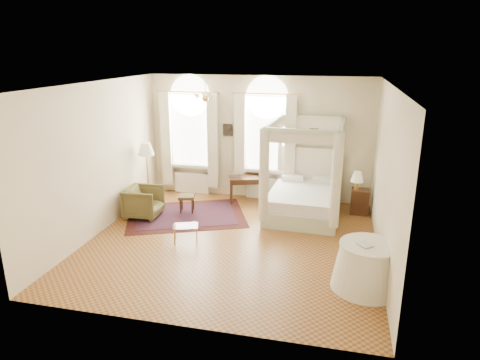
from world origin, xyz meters
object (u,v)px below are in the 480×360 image
object	(u,v)px
writing_desk	(246,181)
side_table	(367,266)
coffee_table	(185,227)
stool	(187,198)
armchair	(144,202)
floor_lamp	(146,152)
nightstand	(360,201)
canopy_bed	(304,195)

from	to	relation	value
writing_desk	side_table	world-z (taller)	side_table
coffee_table	side_table	distance (m)	3.80
stool	armchair	size ratio (longest dim) A/B	0.56
writing_desk	stool	world-z (taller)	writing_desk
writing_desk	floor_lamp	distance (m)	2.72
nightstand	stool	bearing A→B (deg)	-168.03
coffee_table	floor_lamp	size ratio (longest dim) A/B	0.38
stool	coffee_table	xyz separation A→B (m)	(0.57, -1.65, -0.04)
coffee_table	floor_lamp	distance (m)	2.83
coffee_table	canopy_bed	bearing A→B (deg)	41.63
armchair	coffee_table	distance (m)	1.86
canopy_bed	floor_lamp	size ratio (longest dim) A/B	1.41
floor_lamp	canopy_bed	bearing A→B (deg)	1.36
canopy_bed	nightstand	size ratio (longest dim) A/B	3.74
nightstand	coffee_table	bearing A→B (deg)	-145.16
nightstand	floor_lamp	xyz separation A→B (m)	(-5.40, -0.59, 1.10)
side_table	canopy_bed	bearing A→B (deg)	113.65
stool	armchair	bearing A→B (deg)	-149.65
canopy_bed	side_table	world-z (taller)	canopy_bed
armchair	stool	bearing A→B (deg)	-62.07
nightstand	coffee_table	distance (m)	4.46
nightstand	armchair	world-z (taller)	armchair
coffee_table	floor_lamp	world-z (taller)	floor_lamp
nightstand	armchair	bearing A→B (deg)	-164.45
nightstand	stool	distance (m)	4.32
writing_desk	floor_lamp	xyz separation A→B (m)	(-2.47, -0.78, 0.82)
floor_lamp	side_table	size ratio (longest dim) A/B	1.38
nightstand	side_table	distance (m)	3.58
armchair	coffee_table	xyz separation A→B (m)	(1.48, -1.12, -0.05)
nightstand	canopy_bed	bearing A→B (deg)	-159.85
floor_lamp	stool	bearing A→B (deg)	-14.54
nightstand	coffee_table	xyz separation A→B (m)	(-3.66, -2.55, 0.01)
writing_desk	floor_lamp	world-z (taller)	floor_lamp
armchair	writing_desk	bearing A→B (deg)	-56.24
writing_desk	stool	size ratio (longest dim) A/B	2.22
writing_desk	coffee_table	xyz separation A→B (m)	(-0.73, -2.73, -0.27)
stool	side_table	size ratio (longest dim) A/B	0.39
canopy_bed	writing_desk	bearing A→B (deg)	156.66
stool	canopy_bed	bearing A→B (deg)	7.92
nightstand	writing_desk	size ratio (longest dim) A/B	0.61
side_table	nightstand	bearing A→B (deg)	90.00
writing_desk	floor_lamp	size ratio (longest dim) A/B	0.62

